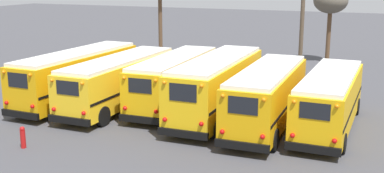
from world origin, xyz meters
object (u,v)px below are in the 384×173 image
at_px(school_bus_0, 78,75).
at_px(school_bus_2, 175,80).
at_px(school_bus_3, 217,85).
at_px(school_bus_4, 267,95).
at_px(bare_tree_1, 331,2).
at_px(utility_pole, 302,21).
at_px(school_bus_5, 330,99).
at_px(fire_hydrant, 23,137).
at_px(school_bus_1, 120,80).

distance_m(school_bus_0, school_bus_2, 6.22).
bearing_deg(school_bus_3, school_bus_4, -14.87).
distance_m(school_bus_4, bare_tree_1, 20.95).
bearing_deg(school_bus_4, school_bus_3, 165.13).
distance_m(utility_pole, bare_tree_1, 6.60).
xyz_separation_m(school_bus_5, utility_pole, (-3.90, 13.37, 2.66)).
height_order(school_bus_5, bare_tree_1, bare_tree_1).
bearing_deg(fire_hydrant, school_bus_1, 86.49).
bearing_deg(bare_tree_1, utility_pole, -101.73).
bearing_deg(school_bus_4, school_bus_0, 177.72).
bearing_deg(school_bus_3, bare_tree_1, 79.98).
distance_m(school_bus_3, bare_tree_1, 20.44).
bearing_deg(school_bus_2, bare_tree_1, 70.87).
bearing_deg(utility_pole, school_bus_3, -99.21).
height_order(school_bus_1, fire_hydrant, school_bus_1).
relative_size(school_bus_0, bare_tree_1, 1.55).
relative_size(school_bus_2, fire_hydrant, 9.21).
bearing_deg(school_bus_2, school_bus_3, -17.37).
bearing_deg(fire_hydrant, school_bus_3, 51.45).
height_order(school_bus_2, utility_pole, utility_pole).
xyz_separation_m(school_bus_1, bare_tree_1, (9.58, 20.13, 3.78)).
height_order(school_bus_3, school_bus_5, school_bus_3).
distance_m(school_bus_0, school_bus_4, 12.18).
distance_m(bare_tree_1, fire_hydrant, 30.20).
bearing_deg(utility_pole, school_bus_1, -120.97).
relative_size(school_bus_3, school_bus_4, 1.06).
height_order(school_bus_1, school_bus_3, school_bus_3).
xyz_separation_m(school_bus_2, school_bus_3, (3.04, -0.95, 0.14)).
relative_size(school_bus_1, school_bus_2, 1.07).
bearing_deg(fire_hydrant, school_bus_5, 33.34).
xyz_separation_m(school_bus_0, school_bus_4, (12.17, -0.48, -0.02)).
xyz_separation_m(utility_pole, bare_tree_1, (1.32, 6.36, 1.19)).
relative_size(school_bus_1, bare_tree_1, 1.53).
bearing_deg(fire_hydrant, school_bus_0, 107.88).
bearing_deg(fire_hydrant, bare_tree_1, 70.25).
bearing_deg(school_bus_0, school_bus_2, 11.83).
height_order(school_bus_0, bare_tree_1, bare_tree_1).
distance_m(school_bus_2, bare_tree_1, 20.31).
bearing_deg(school_bus_5, school_bus_2, 174.55).
distance_m(school_bus_0, utility_pole, 17.99).
relative_size(school_bus_4, utility_pole, 1.16).
bearing_deg(bare_tree_1, school_bus_2, -109.13).
bearing_deg(bare_tree_1, school_bus_4, -91.28).
bearing_deg(school_bus_5, school_bus_0, -178.48).
distance_m(school_bus_1, utility_pole, 16.27).
xyz_separation_m(school_bus_1, fire_hydrant, (-0.49, -7.92, -1.13)).
xyz_separation_m(utility_pole, fire_hydrant, (-8.75, -21.69, -3.73)).
relative_size(school_bus_3, school_bus_5, 1.07).
xyz_separation_m(school_bus_0, school_bus_5, (15.21, 0.40, -0.14)).
distance_m(school_bus_4, fire_hydrant, 12.21).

